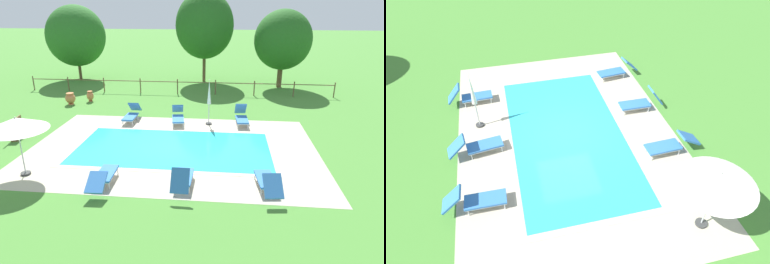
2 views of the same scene
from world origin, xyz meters
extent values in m
plane|color=#478433|center=(0.00, 0.00, 0.00)|extent=(160.00, 160.00, 0.00)
cube|color=#B2A893|center=(0.00, 0.00, 0.00)|extent=(12.59, 8.40, 0.01)
cube|color=#2DB7C6|center=(0.00, 0.00, 0.01)|extent=(8.49, 4.31, 0.01)
cube|color=#C0B59F|center=(0.00, 2.27, 0.01)|extent=(8.97, 0.24, 0.01)
cube|color=#C0B59F|center=(0.00, -2.27, 0.01)|extent=(8.97, 0.24, 0.01)
cube|color=#C0B59F|center=(4.37, 0.00, 0.01)|extent=(0.24, 4.31, 0.01)
cube|color=#C0B59F|center=(-4.37, 0.00, 0.01)|extent=(0.24, 4.31, 0.01)
cube|color=#3370BC|center=(-0.22, 3.17, 0.32)|extent=(0.79, 1.38, 0.07)
cube|color=#3370BC|center=(-0.37, 4.13, 0.59)|extent=(0.70, 0.77, 0.60)
cube|color=silver|center=(-0.22, 3.17, 0.26)|extent=(0.76, 1.35, 0.04)
cylinder|color=silver|center=(0.11, 2.66, 0.14)|extent=(0.04, 0.04, 0.28)
cylinder|color=silver|center=(-0.39, 2.58, 0.14)|extent=(0.04, 0.04, 0.28)
cylinder|color=silver|center=(-0.05, 3.75, 0.14)|extent=(0.04, 0.04, 0.28)
cylinder|color=silver|center=(-0.56, 3.67, 0.14)|extent=(0.04, 0.04, 0.28)
cube|color=#3370BC|center=(-1.91, -3.21, 0.32)|extent=(0.65, 1.32, 0.07)
cube|color=#3370BC|center=(-1.87, -4.22, 0.52)|extent=(0.63, 0.79, 0.46)
cube|color=silver|center=(-1.91, -3.21, 0.26)|extent=(0.62, 1.30, 0.04)
cylinder|color=silver|center=(-2.19, -2.66, 0.14)|extent=(0.04, 0.04, 0.28)
cylinder|color=silver|center=(-1.68, -2.64, 0.14)|extent=(0.04, 0.04, 0.28)
cylinder|color=silver|center=(-2.15, -3.77, 0.14)|extent=(0.04, 0.04, 0.28)
cylinder|color=silver|center=(-1.64, -3.75, 0.14)|extent=(0.04, 0.04, 0.28)
cube|color=#3370BC|center=(-2.83, 3.24, 0.32)|extent=(0.62, 1.31, 0.07)
cube|color=#3370BC|center=(-2.82, 4.20, 0.60)|extent=(0.61, 0.68, 0.61)
cube|color=silver|center=(-2.83, 3.24, 0.26)|extent=(0.59, 1.28, 0.04)
cylinder|color=silver|center=(-2.59, 2.69, 0.14)|extent=(0.04, 0.04, 0.28)
cylinder|color=silver|center=(-3.10, 2.69, 0.14)|extent=(0.04, 0.04, 0.28)
cylinder|color=silver|center=(-2.57, 3.79, 0.14)|extent=(0.04, 0.04, 0.28)
cylinder|color=silver|center=(-3.08, 3.80, 0.14)|extent=(0.04, 0.04, 0.28)
cube|color=#3370BC|center=(3.15, 3.38, 0.32)|extent=(0.68, 1.33, 0.07)
cube|color=#3370BC|center=(3.09, 4.30, 0.64)|extent=(0.64, 0.63, 0.69)
cube|color=silver|center=(3.15, 3.38, 0.26)|extent=(0.65, 1.31, 0.04)
cylinder|color=silver|center=(3.44, 2.84, 0.14)|extent=(0.04, 0.04, 0.28)
cylinder|color=silver|center=(2.93, 2.81, 0.14)|extent=(0.04, 0.04, 0.28)
cylinder|color=silver|center=(3.37, 3.95, 0.14)|extent=(0.04, 0.04, 0.28)
cylinder|color=silver|center=(2.86, 3.91, 0.14)|extent=(0.04, 0.04, 0.28)
cube|color=#3370BC|center=(0.88, -3.18, 0.32)|extent=(0.61, 1.31, 0.07)
cube|color=#3370BC|center=(0.87, -4.08, 0.65)|extent=(0.61, 0.57, 0.71)
cube|color=silver|center=(0.88, -3.18, 0.26)|extent=(0.58, 1.28, 0.04)
cylinder|color=silver|center=(0.63, -2.63, 0.14)|extent=(0.04, 0.04, 0.28)
cylinder|color=silver|center=(1.14, -2.63, 0.14)|extent=(0.04, 0.04, 0.28)
cylinder|color=silver|center=(0.62, -3.73, 0.14)|extent=(0.04, 0.04, 0.28)
cylinder|color=silver|center=(1.13, -3.74, 0.14)|extent=(0.04, 0.04, 0.28)
cube|color=#3370BC|center=(3.72, -3.06, 0.32)|extent=(0.74, 1.36, 0.07)
cube|color=#3370BC|center=(3.83, -4.02, 0.59)|extent=(0.67, 0.74, 0.61)
cube|color=silver|center=(3.72, -3.06, 0.26)|extent=(0.71, 1.33, 0.04)
cylinder|color=silver|center=(3.40, -2.54, 0.14)|extent=(0.04, 0.04, 0.28)
cylinder|color=silver|center=(3.91, -2.48, 0.14)|extent=(0.04, 0.04, 0.28)
cylinder|color=silver|center=(3.53, -3.64, 0.14)|extent=(0.04, 0.04, 0.28)
cylinder|color=silver|center=(4.04, -3.58, 0.14)|extent=(0.04, 0.04, 0.28)
cylinder|color=#383838|center=(-5.10, -3.02, 0.04)|extent=(0.36, 0.36, 0.08)
cylinder|color=#B2B5B7|center=(-5.10, -3.02, 1.11)|extent=(0.04, 0.04, 2.22)
cone|color=white|center=(-5.10, -3.02, 2.01)|extent=(2.20, 2.20, 0.45)
sphere|color=white|center=(-5.10, -3.02, 2.25)|extent=(0.06, 0.06, 0.06)
cylinder|color=#383838|center=(1.40, 3.35, 0.04)|extent=(0.32, 0.32, 0.08)
cylinder|color=#B2B5B7|center=(1.40, 3.35, 0.56)|extent=(0.04, 0.04, 1.13)
cone|color=white|center=(1.40, 3.35, 1.75)|extent=(0.21, 0.21, 1.25)
sphere|color=white|center=(1.40, 3.35, 2.39)|extent=(0.05, 0.05, 0.05)
cube|color=brown|center=(-7.53, 0.63, 0.44)|extent=(0.68, 1.55, 0.06)
cube|color=brown|center=(-7.73, 0.60, 0.67)|extent=(0.30, 1.49, 0.40)
cube|color=brown|center=(-7.63, 1.26, 0.21)|extent=(0.40, 0.12, 0.41)
cube|color=brown|center=(-7.42, 0.00, 0.21)|extent=(0.40, 0.12, 0.41)
cylinder|color=#C67547|center=(-6.62, 7.12, 0.04)|extent=(0.25, 0.25, 0.08)
ellipsoid|color=#C67547|center=(-6.62, 7.12, 0.37)|extent=(0.45, 0.45, 0.58)
cylinder|color=#C67547|center=(-6.62, 7.12, 0.66)|extent=(0.34, 0.34, 0.06)
cylinder|color=#C67547|center=(-7.59, 6.29, 0.04)|extent=(0.34, 0.34, 0.08)
ellipsoid|color=#C67547|center=(-7.59, 6.29, 0.40)|extent=(0.62, 0.62, 0.64)
cylinder|color=#C67547|center=(-7.59, 6.29, 0.72)|extent=(0.47, 0.47, 0.06)
cylinder|color=brown|center=(-12.04, 9.77, 0.53)|extent=(0.08, 0.08, 1.05)
cylinder|color=brown|center=(-9.32, 9.77, 0.53)|extent=(0.08, 0.08, 1.05)
cylinder|color=brown|center=(-6.61, 9.77, 0.53)|extent=(0.08, 0.08, 1.05)
cylinder|color=brown|center=(-3.90, 9.77, 0.53)|extent=(0.08, 0.08, 1.05)
cylinder|color=brown|center=(-1.19, 9.77, 0.53)|extent=(0.08, 0.08, 1.05)
cylinder|color=brown|center=(1.52, 9.77, 0.53)|extent=(0.08, 0.08, 1.05)
cylinder|color=brown|center=(4.23, 9.77, 0.53)|extent=(0.08, 0.08, 1.05)
cylinder|color=brown|center=(6.94, 9.77, 0.53)|extent=(0.08, 0.08, 1.05)
cylinder|color=brown|center=(9.65, 9.77, 0.53)|extent=(0.08, 0.08, 1.05)
cube|color=brown|center=(-1.19, 9.77, 0.85)|extent=(21.68, 0.05, 0.05)
cylinder|color=brown|center=(-10.23, 14.01, 0.87)|extent=(0.24, 0.24, 1.75)
ellipsoid|color=#286623|center=(-10.23, 14.01, 3.59)|extent=(4.79, 4.79, 4.92)
cylinder|color=brown|center=(6.33, 12.61, 0.96)|extent=(0.38, 0.38, 1.92)
ellipsoid|color=#235B1E|center=(6.33, 12.61, 3.56)|extent=(4.21, 4.21, 4.37)
cylinder|color=brown|center=(0.40, 14.19, 1.26)|extent=(0.25, 0.25, 2.52)
ellipsoid|color=#235B1E|center=(0.40, 14.19, 4.47)|extent=(4.61, 4.61, 5.19)
camera|label=1|loc=(2.22, -13.49, 5.91)|focal=31.27mm
camera|label=2|loc=(-10.15, 2.08, 8.76)|focal=31.85mm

